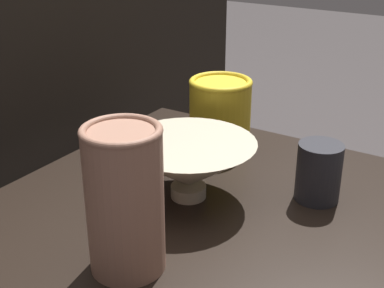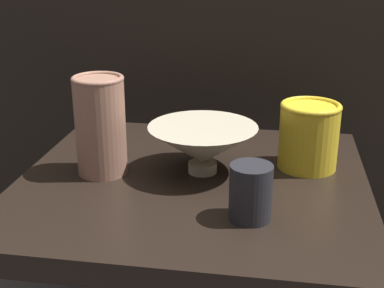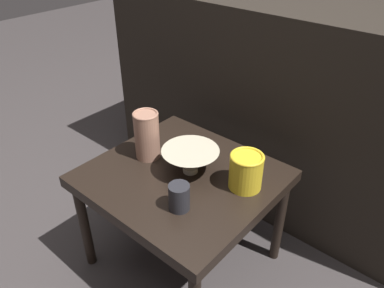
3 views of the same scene
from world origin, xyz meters
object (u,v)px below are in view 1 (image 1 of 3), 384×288
object	(u,v)px
vase_textured_left	(127,199)
cup	(319,172)
bowl	(188,165)
vase_colorful_right	(220,112)

from	to	relation	value
vase_textured_left	cup	xyz separation A→B (m)	(0.27, -0.13, -0.05)
bowl	vase_colorful_right	size ratio (longest dim) A/B	1.59
vase_colorful_right	vase_textured_left	bearing A→B (deg)	-166.64
bowl	cup	distance (m)	0.18
vase_textured_left	cup	size ratio (longest dim) A/B	2.06
bowl	vase_textured_left	distance (m)	0.18
vase_colorful_right	cup	world-z (taller)	vase_colorful_right
vase_colorful_right	cup	size ratio (longest dim) A/B	1.42
vase_colorful_right	cup	distance (m)	0.23
bowl	vase_textured_left	world-z (taller)	vase_textured_left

